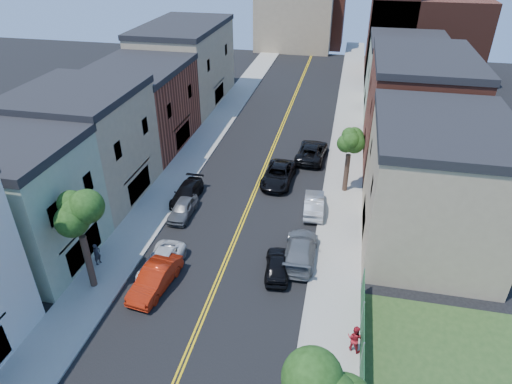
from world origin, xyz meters
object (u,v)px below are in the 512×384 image
Objects in this scene: red_sedan at (155,279)px; silver_car_right at (314,204)px; grey_car_right at (300,250)px; dark_car_right_far at (312,151)px; black_car_right at (277,265)px; black_suv_lane at (278,175)px; grey_car_left at (183,208)px; pedestrian_right at (355,338)px; pedestrian_left at (97,254)px; white_pickup at (161,263)px; black_car_left at (187,193)px.

silver_car_right is at bearing 57.94° from red_sedan.
dark_car_right_far reaches higher than grey_car_right.
silver_car_right is at bearing -108.79° from black_car_right.
black_suv_lane is at bearing 77.59° from red_sedan.
pedestrian_right is (14.09, -11.05, 0.34)m from grey_car_left.
dark_car_right_far is at bearing 68.51° from black_suv_lane.
pedestrian_right is at bearing -88.51° from pedestrian_left.
grey_car_right reaches higher than white_pickup.
black_car_right is at bearing -78.23° from black_suv_lane.
grey_car_left is at bearing -130.89° from black_suv_lane.
silver_car_right is at bearing 46.22° from white_pickup.
pedestrian_left is at bearing 171.85° from red_sedan.
red_sedan is 11.12m from black_car_left.
white_pickup is at bearing 18.94° from grey_car_right.
pedestrian_right is at bearing -65.45° from black_suv_lane.
red_sedan is at bearing 72.74° from dark_car_right_far.
white_pickup is at bearing -80.99° from black_car_left.
pedestrian_left is (-3.68, -7.20, 0.28)m from grey_car_left.
grey_car_right is 1.35× the size of black_car_right.
pedestrian_right is at bearing -37.97° from grey_car_left.
red_sedan is 1.02× the size of white_pickup.
pedestrian_right is (4.80, -23.81, 0.21)m from dark_car_right_far.
dark_car_right_far is 3.57× the size of pedestrian_left.
dark_car_right_far is (9.29, 12.76, 0.13)m from grey_car_left.
silver_car_right is at bearing 15.32° from grey_car_left.
dark_car_right_far is at bearing 54.05° from grey_car_left.
black_car_left is at bearing -20.59° from pedestrian_right.
silver_car_right is at bearing 100.47° from dark_car_right_far.
black_suv_lane is (7.28, 4.68, 0.10)m from black_car_left.
silver_car_right is 2.57× the size of pedestrian_right.
black_car_right reaches higher than black_car_left.
grey_car_left is 2.50m from black_car_left.
black_car_right is 12.70m from black_suv_lane.
pedestrian_left reaches higher than white_pickup.
black_car_right reaches higher than white_pickup.
black_suv_lane is at bearing -73.07° from grey_car_right.
pedestrian_right is at bearing -3.85° from red_sedan.
black_car_left is (-1.40, 9.28, 0.03)m from white_pickup.
black_car_left is 8.66m from black_suv_lane.
dark_car_right_far is 23.80m from pedestrian_left.
grey_car_right reaches higher than black_car_right.
pedestrian_right is at bearing 100.68° from silver_car_right.
black_suv_lane is at bearing -88.00° from black_car_right.
pedestrian_left is (-14.17, -10.05, 0.23)m from silver_car_right.
red_sedan reaches higher than black_car_left.
black_car_left is 0.84× the size of black_suv_lane.
red_sedan is 2.94× the size of pedestrian_left.
dark_car_right_far reaches higher than grey_car_left.
grey_car_right is at bearing 20.52° from white_pickup.
red_sedan is 5.05m from pedestrian_left.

